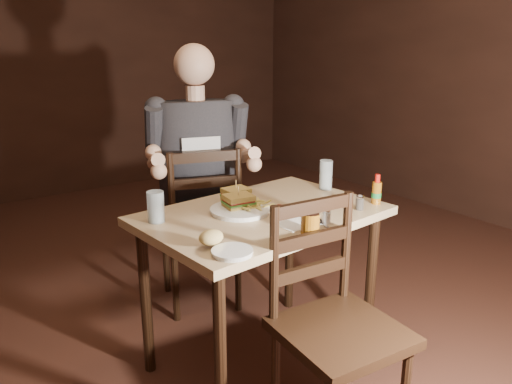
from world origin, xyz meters
TOP-DOWN VIEW (x-y plane):
  - room_shell at (0.00, 0.00)m, footprint 7.00×7.00m
  - main_table at (0.24, 0.02)m, footprint 1.12×0.80m
  - chair_far at (0.29, 0.70)m, footprint 0.57×0.60m
  - chair_near at (0.17, -0.56)m, footprint 0.47×0.51m
  - diner at (0.27, 0.65)m, footprint 0.69×0.61m
  - dinner_plate at (0.15, 0.06)m, footprint 0.28×0.28m
  - sandwich_left at (0.15, 0.09)m, footprint 0.14×0.12m
  - sandwich_right at (0.21, 0.18)m, footprint 0.12×0.10m
  - fries_pile at (0.20, 0.06)m, footprint 0.25×0.19m
  - ketchup_dollop at (0.30, -0.02)m, footprint 0.05×0.05m
  - glass_left at (-0.21, 0.17)m, footprint 0.08×0.08m
  - glass_right at (0.72, 0.11)m, footprint 0.07×0.07m
  - hot_sauce at (0.74, -0.21)m, footprint 0.05×0.05m
  - salt_shaker at (0.36, -0.26)m, footprint 0.04×0.04m
  - pepper_shaker at (0.61, -0.22)m, footprint 0.04×0.04m
  - syrup_dispenser at (0.23, -0.31)m, footprint 0.09×0.09m
  - napkin at (0.25, -0.20)m, footprint 0.15×0.14m
  - knife at (0.34, -0.20)m, footprint 0.03×0.20m
  - fork at (0.34, -0.28)m, footprint 0.07×0.15m
  - side_plate at (-0.14, -0.30)m, footprint 0.16×0.16m
  - bread_roll at (-0.17, -0.20)m, footprint 0.10×0.09m

SIDE VIEW (x-z plane):
  - chair_near at x=0.17m, z-range 0.00..0.94m
  - chair_far at x=0.29m, z-range 0.00..0.97m
  - main_table at x=0.24m, z-range 0.29..1.06m
  - napkin at x=0.25m, z-range 0.77..0.77m
  - knife at x=0.34m, z-range 0.77..0.78m
  - fork at x=0.34m, z-range 0.77..0.78m
  - side_plate at x=-0.14m, z-range 0.77..0.78m
  - dinner_plate at x=0.15m, z-range 0.77..0.79m
  - ketchup_dollop at x=0.30m, z-range 0.79..0.80m
  - salt_shaker at x=0.36m, z-range 0.77..0.83m
  - fries_pile at x=0.20m, z-range 0.79..0.82m
  - pepper_shaker at x=0.61m, z-range 0.77..0.84m
  - bread_roll at x=-0.17m, z-range 0.78..0.84m
  - syrup_dispenser at x=0.23m, z-range 0.77..0.87m
  - sandwich_right at x=0.21m, z-range 0.79..0.89m
  - glass_left at x=-0.21m, z-range 0.77..0.90m
  - sandwich_left at x=0.15m, z-range 0.79..0.89m
  - hot_sauce at x=0.74m, z-range 0.77..0.91m
  - glass_right at x=0.72m, z-range 0.77..0.92m
  - diner at x=0.27m, z-range 0.50..1.50m
  - room_shell at x=0.00m, z-range -2.10..4.90m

